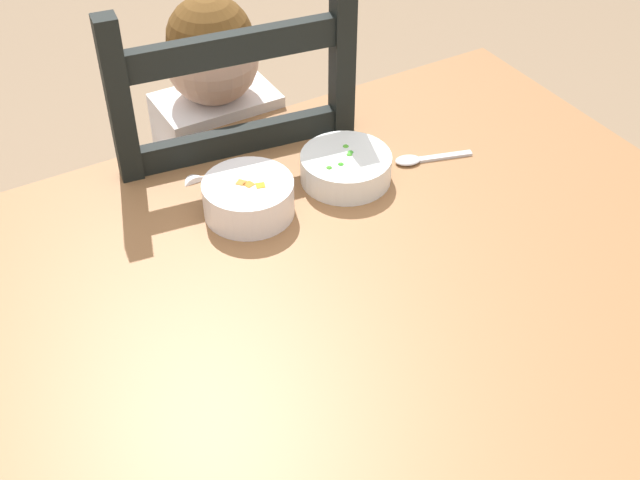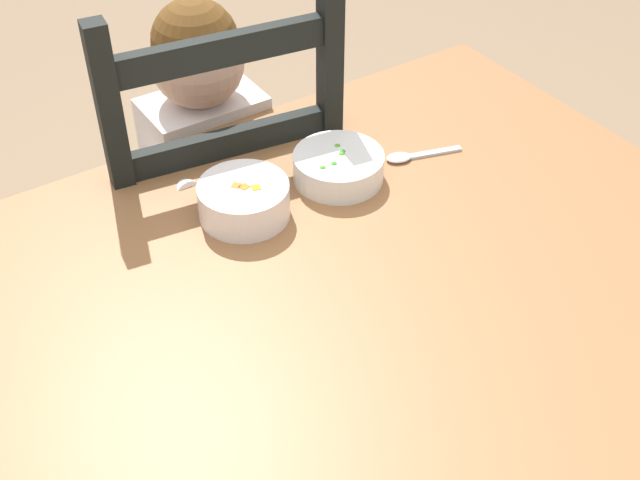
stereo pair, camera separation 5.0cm
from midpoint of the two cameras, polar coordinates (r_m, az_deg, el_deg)
The scene contains 6 objects.
dining_table at distance 1.21m, azimuth -1.57°, elevation -7.91°, with size 1.38×0.97×0.72m.
dining_chair at distance 1.71m, azimuth -7.99°, elevation 0.96°, with size 0.47×0.47×1.01m.
child_figure at distance 1.61m, azimuth -8.23°, elevation 5.31°, with size 0.32×0.31×0.94m.
bowl_of_peas at distance 1.36m, azimuth 0.22°, elevation 5.11°, with size 0.15×0.15×0.05m.
bowl_of_carrots at distance 1.29m, azimuth -6.39°, elevation 2.78°, with size 0.14×0.14×0.06m.
spoon at distance 1.43m, azimuth 5.21°, elevation 5.77°, with size 0.14×0.06×0.01m.
Camera 2 is at (-0.44, -0.68, 1.54)m, focal length 46.40 mm.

